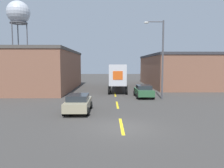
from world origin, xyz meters
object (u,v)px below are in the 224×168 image
parked_car_right_mid (144,91)px  water_tower (18,13)px  parked_car_left_near (78,103)px  street_lamp (161,55)px  semi_truck (118,74)px

parked_car_right_mid → water_tower: bearing=130.4°
parked_car_left_near → water_tower: bearing=117.4°
street_lamp → parked_car_right_mid: bearing=139.1°
street_lamp → water_tower: bearing=130.8°
parked_car_right_mid → water_tower: water_tower is taller
water_tower → street_lamp: size_ratio=2.32×
street_lamp → parked_car_left_near: bearing=-141.5°
semi_truck → parked_car_left_near: semi_truck is taller
parked_car_left_near → semi_truck: bearing=76.9°
parked_car_left_near → water_tower: (-21.50, 41.50, 16.77)m
water_tower → street_lamp: 47.55m
semi_truck → parked_car_right_mid: bearing=-71.2°
semi_truck → water_tower: bearing=140.0°
semi_truck → parked_car_right_mid: semi_truck is taller
semi_truck → street_lamp: street_lamp is taller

